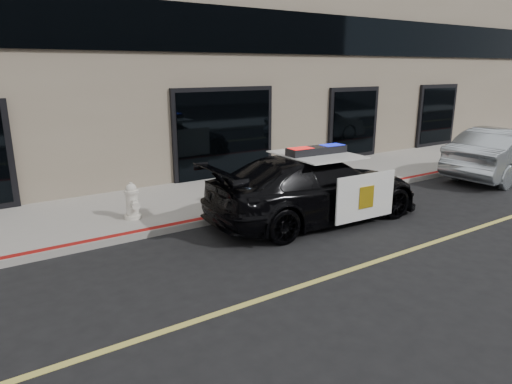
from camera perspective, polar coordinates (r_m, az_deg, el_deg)
ground at (r=10.09m, az=21.76°, el=-5.73°), size 120.00×120.00×0.00m
sidewalk_n at (r=13.54m, az=3.42°, el=0.91°), size 60.00×3.50×0.15m
police_car at (r=10.56m, az=7.45°, el=0.58°), size 2.70×5.47×1.73m
silver_sedan at (r=16.57m, az=28.87°, el=4.26°), size 2.15×5.03×1.61m
fire_hydrant at (r=10.54m, az=-15.22°, el=-1.19°), size 0.37×0.52×0.83m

